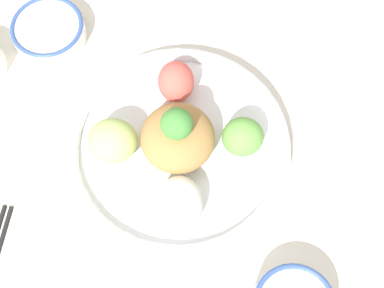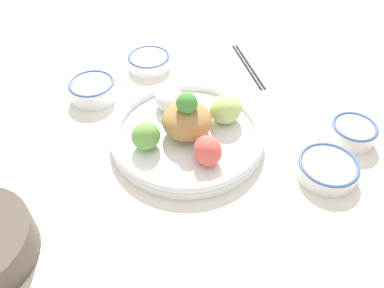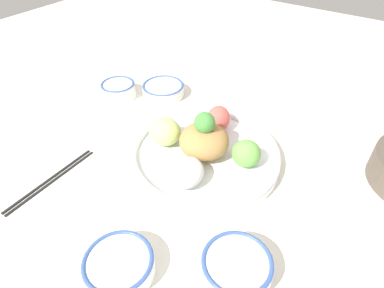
# 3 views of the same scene
# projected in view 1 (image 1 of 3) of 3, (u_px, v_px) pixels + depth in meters

# --- Properties ---
(ground_plane) EXTENTS (2.40, 2.40, 0.00)m
(ground_plane) POSITION_uv_depth(u_px,v_px,m) (154.00, 151.00, 0.81)
(ground_plane) COLOR silver
(salad_platter) EXTENTS (0.33, 0.33, 0.12)m
(salad_platter) POSITION_uv_depth(u_px,v_px,m) (177.00, 145.00, 0.78)
(salad_platter) COLOR white
(salad_platter) RESTS_ON ground_plane
(sauce_bowl_red) EXTENTS (0.12, 0.12, 0.03)m
(sauce_bowl_red) POSITION_uv_depth(u_px,v_px,m) (49.00, 30.00, 0.87)
(sauce_bowl_red) COLOR white
(sauce_bowl_red) RESTS_ON ground_plane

